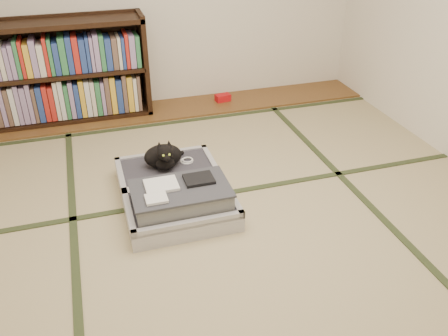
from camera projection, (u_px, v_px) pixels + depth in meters
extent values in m
plane|color=tan|center=(232.00, 228.00, 3.11)|extent=(4.50, 4.50, 0.00)
cube|color=brown|center=(171.00, 109.00, 4.75)|extent=(4.00, 0.50, 0.02)
cube|color=red|center=(223.00, 98.00, 4.89)|extent=(0.16, 0.11, 0.07)
cube|color=#2D381E|center=(75.00, 257.00, 2.86)|extent=(0.05, 4.50, 0.01)
cube|color=#2D381E|center=(366.00, 202.00, 3.36)|extent=(0.05, 4.50, 0.01)
cube|color=#2D381E|center=(215.00, 195.00, 3.44)|extent=(4.00, 0.05, 0.01)
cube|color=#2D381E|center=(177.00, 122.00, 4.51)|extent=(4.00, 0.05, 0.01)
cube|color=black|center=(144.00, 65.00, 4.52)|extent=(0.04, 0.35, 0.97)
cube|color=black|center=(72.00, 116.00, 4.56)|extent=(1.51, 0.35, 0.04)
cube|color=black|center=(55.00, 23.00, 4.11)|extent=(1.51, 0.35, 0.04)
cube|color=black|center=(64.00, 72.00, 4.33)|extent=(1.45, 0.35, 0.03)
cube|color=black|center=(64.00, 67.00, 4.47)|extent=(1.51, 0.02, 0.97)
cube|color=gray|center=(68.00, 96.00, 4.43)|extent=(1.36, 0.24, 0.41)
cube|color=gray|center=(61.00, 53.00, 4.22)|extent=(1.36, 0.24, 0.37)
cube|color=#B6B6BB|center=(182.00, 213.00, 3.15)|extent=(0.72, 0.48, 0.13)
cube|color=#34323B|center=(182.00, 209.00, 3.14)|extent=(0.65, 0.40, 0.09)
cube|color=#B6B6BB|center=(189.00, 224.00, 2.94)|extent=(0.72, 0.04, 0.05)
cube|color=#B6B6BB|center=(174.00, 187.00, 3.30)|extent=(0.72, 0.04, 0.05)
cube|color=#B6B6BB|center=(129.00, 213.00, 3.03)|extent=(0.04, 0.48, 0.05)
cube|color=#B6B6BB|center=(231.00, 196.00, 3.20)|extent=(0.04, 0.48, 0.05)
cube|color=#B6B6BB|center=(168.00, 176.00, 3.55)|extent=(0.72, 0.48, 0.13)
cube|color=#34323B|center=(167.00, 173.00, 3.53)|extent=(0.65, 0.40, 0.09)
cube|color=#B6B6BB|center=(173.00, 184.00, 3.33)|extent=(0.72, 0.04, 0.05)
cube|color=#B6B6BB|center=(162.00, 155.00, 3.70)|extent=(0.72, 0.04, 0.05)
cube|color=#B6B6BB|center=(121.00, 176.00, 3.43)|extent=(0.04, 0.48, 0.05)
cube|color=#B6B6BB|center=(211.00, 162.00, 3.60)|extent=(0.04, 0.48, 0.05)
cylinder|color=black|center=(174.00, 185.00, 3.31)|extent=(0.65, 0.02, 0.02)
cube|color=gray|center=(181.00, 198.00, 3.09)|extent=(0.62, 0.38, 0.13)
cube|color=#3D3F46|center=(181.00, 188.00, 3.05)|extent=(0.64, 0.39, 0.01)
cube|color=white|center=(161.00, 185.00, 3.05)|extent=(0.21, 0.17, 0.02)
cube|color=black|center=(199.00, 179.00, 3.12)|extent=(0.19, 0.15, 0.02)
cube|color=white|center=(156.00, 199.00, 2.92)|extent=(0.13, 0.12, 0.02)
cube|color=white|center=(156.00, 239.00, 2.91)|extent=(0.06, 0.01, 0.04)
cube|color=white|center=(175.00, 237.00, 2.94)|extent=(0.05, 0.01, 0.03)
cube|color=orange|center=(227.00, 226.00, 3.02)|extent=(0.05, 0.01, 0.03)
cube|color=#197F33|center=(217.00, 225.00, 2.99)|extent=(0.04, 0.01, 0.03)
ellipsoid|color=black|center=(163.00, 156.00, 3.49)|extent=(0.28, 0.18, 0.17)
ellipsoid|color=black|center=(165.00, 164.00, 3.43)|extent=(0.14, 0.10, 0.10)
ellipsoid|color=black|center=(165.00, 153.00, 3.35)|extent=(0.12, 0.11, 0.11)
sphere|color=black|center=(167.00, 158.00, 3.32)|extent=(0.05, 0.05, 0.05)
cone|color=black|center=(159.00, 145.00, 3.33)|extent=(0.04, 0.05, 0.06)
cone|color=black|center=(169.00, 143.00, 3.35)|extent=(0.04, 0.05, 0.06)
sphere|color=#A5BF33|center=(163.00, 156.00, 3.30)|extent=(0.02, 0.02, 0.02)
sphere|color=#A5BF33|center=(169.00, 155.00, 3.31)|extent=(0.02, 0.02, 0.02)
cylinder|color=black|center=(174.00, 156.00, 3.61)|extent=(0.17, 0.10, 0.03)
torus|color=white|center=(187.00, 161.00, 3.58)|extent=(0.10, 0.10, 0.01)
torus|color=white|center=(187.00, 160.00, 3.57)|extent=(0.08, 0.08, 0.01)
cube|color=black|center=(160.00, 207.00, 3.30)|extent=(0.42, 0.13, 0.01)
cube|color=black|center=(140.00, 205.00, 3.32)|extent=(0.17, 0.15, 0.01)
cube|color=black|center=(176.00, 199.00, 3.38)|extent=(0.20, 0.12, 0.01)
cylinder|color=black|center=(156.00, 196.00, 3.42)|extent=(0.02, 0.08, 0.01)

